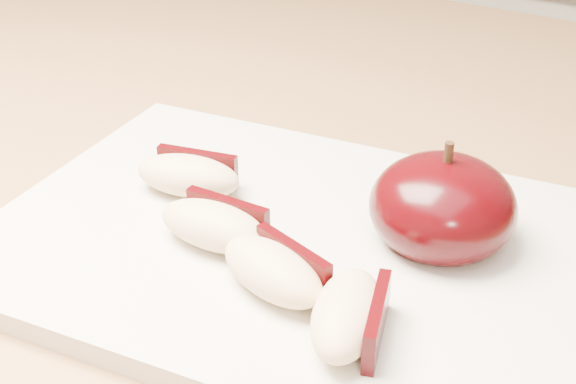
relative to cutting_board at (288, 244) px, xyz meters
The scene contains 6 objects.
cutting_board is the anchor object (origin of this frame).
apple_half 0.08m from the cutting_board, 29.73° to the left, with size 0.07×0.07×0.06m.
apple_wedge_a 0.07m from the cutting_board, behind, with size 0.06×0.04×0.02m.
apple_wedge_b 0.04m from the cutting_board, 136.61° to the right, with size 0.06×0.03×0.02m.
apple_wedge_c 0.05m from the cutting_board, 65.62° to the right, with size 0.07×0.04×0.02m.
apple_wedge_d 0.08m from the cutting_board, 39.45° to the right, with size 0.05×0.07×0.02m.
Camera 1 is at (0.14, 0.08, 1.14)m, focal length 50.00 mm.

